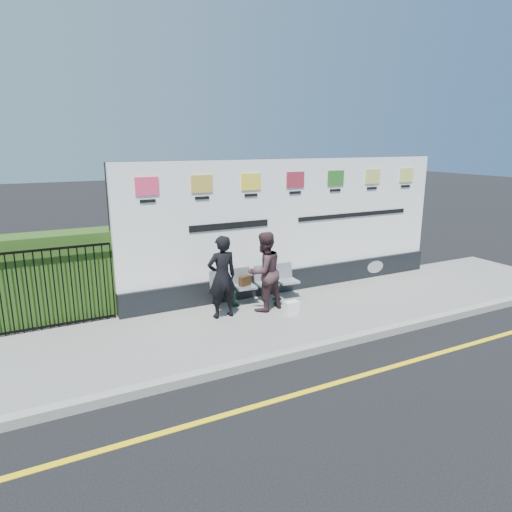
% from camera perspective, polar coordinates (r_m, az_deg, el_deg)
% --- Properties ---
extents(ground, '(80.00, 80.00, 0.00)m').
position_cam_1_polar(ground, '(7.76, 16.49, -13.21)').
color(ground, black).
extents(pavement, '(14.00, 3.00, 0.12)m').
position_cam_1_polar(pavement, '(9.51, 6.11, -7.10)').
color(pavement, slate).
rests_on(pavement, ground).
extents(kerb, '(14.00, 0.18, 0.14)m').
position_cam_1_polar(kerb, '(8.40, 11.79, -10.22)').
color(kerb, gray).
rests_on(kerb, ground).
extents(yellow_line, '(14.00, 0.10, 0.01)m').
position_cam_1_polar(yellow_line, '(7.76, 16.50, -13.19)').
color(yellow_line, yellow).
rests_on(yellow_line, ground).
extents(billboard, '(8.00, 0.30, 3.00)m').
position_cam_1_polar(billboard, '(10.49, 4.57, 2.68)').
color(billboard, black).
rests_on(billboard, pavement).
extents(hedge, '(2.35, 0.70, 1.70)m').
position_cam_1_polar(hedge, '(9.53, -24.09, -2.46)').
color(hedge, '#294B16').
rests_on(hedge, pavement).
extents(railing, '(2.05, 0.06, 1.54)m').
position_cam_1_polar(railing, '(9.12, -23.86, -3.67)').
color(railing, black).
rests_on(railing, pavement).
extents(bench, '(1.96, 0.65, 0.41)m').
position_cam_1_polar(bench, '(9.82, -0.01, -4.68)').
color(bench, '#B7BBC1').
rests_on(bench, pavement).
extents(woman_left, '(0.61, 0.40, 1.64)m').
position_cam_1_polar(woman_left, '(8.87, -4.27, -2.62)').
color(woman_left, black).
rests_on(woman_left, pavement).
extents(woman_right, '(0.91, 0.78, 1.63)m').
position_cam_1_polar(woman_right, '(9.23, 1.04, -1.96)').
color(woman_right, '#392528').
rests_on(woman_right, pavement).
extents(handbag_brown, '(0.29, 0.19, 0.21)m').
position_cam_1_polar(handbag_brown, '(9.63, -1.39, -3.11)').
color(handbag_brown, black).
rests_on(handbag_brown, bench).
extents(carrier_bag_white, '(0.28, 0.17, 0.28)m').
position_cam_1_polar(carrier_bag_white, '(9.19, 4.48, -6.50)').
color(carrier_bag_white, white).
rests_on(carrier_bag_white, pavement).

